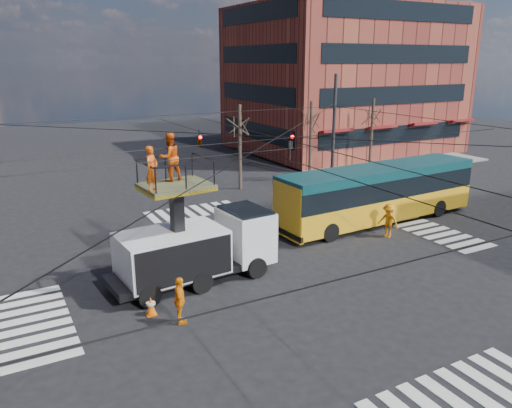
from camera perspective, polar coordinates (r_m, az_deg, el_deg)
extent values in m
plane|color=black|center=(22.42, 2.42, -7.40)|extent=(120.00, 120.00, 0.00)
cube|color=slate|center=(50.68, 10.67, 5.77)|extent=(18.00, 18.00, 0.12)
cube|color=maroon|center=(52.90, 9.84, 13.81)|extent=(20.00, 16.00, 14.00)
cube|color=black|center=(47.28, 15.60, 7.66)|extent=(17.00, 0.12, 1.58)
cube|color=black|center=(47.79, -0.01, 8.34)|extent=(0.12, 13.60, 1.58)
cube|color=black|center=(46.93, 15.93, 11.89)|extent=(17.00, 0.12, 1.57)
cube|color=black|center=(47.44, -0.01, 12.53)|extent=(0.12, 13.60, 1.57)
cube|color=black|center=(46.84, 16.27, 16.15)|extent=(17.00, 0.12, 1.57)
cube|color=black|center=(47.35, -0.01, 16.76)|extent=(0.12, 13.60, 1.57)
cube|color=black|center=(47.00, 16.62, 20.41)|extent=(17.00, 0.12, 1.57)
cube|color=black|center=(47.52, -0.01, 20.98)|extent=(0.12, 13.60, 1.57)
cylinder|color=#2D2D30|center=(37.58, 8.88, 8.39)|extent=(0.24, 0.24, 8.00)
cylinder|color=black|center=(31.60, -8.88, 10.06)|extent=(24.00, 0.03, 0.03)
cylinder|color=black|center=(28.85, 23.71, 8.34)|extent=(0.03, 24.00, 0.03)
cylinder|color=black|center=(20.78, 2.62, 7.69)|extent=(24.02, 24.02, 0.03)
cylinder|color=black|center=(20.78, 2.62, 7.69)|extent=(24.02, 24.02, 0.03)
cylinder|color=black|center=(19.82, 4.41, 6.37)|extent=(24.00, 0.03, 0.03)
cylinder|color=black|center=(21.85, 0.97, 7.33)|extent=(24.00, 0.03, 0.03)
cylinder|color=black|center=(20.25, -0.33, 6.34)|extent=(0.03, 24.00, 0.03)
cylinder|color=black|center=(21.48, 5.36, 6.84)|extent=(0.03, 24.00, 0.03)
imported|color=black|center=(24.72, 3.97, 7.15)|extent=(0.16, 0.20, 1.00)
imported|color=black|center=(24.63, -6.52, 7.64)|extent=(0.26, 1.24, 0.50)
cylinder|color=#382B21|center=(35.30, -1.84, 6.44)|extent=(0.24, 0.24, 6.00)
cylinder|color=#382B21|center=(38.34, 6.25, 7.13)|extent=(0.24, 0.24, 6.00)
cylinder|color=#382B21|center=(42.02, 13.06, 7.60)|extent=(0.24, 0.24, 6.00)
cube|color=black|center=(21.19, -7.21, -7.34)|extent=(7.15, 2.75, 0.30)
cube|color=silver|center=(21.98, -1.21, -3.52)|extent=(1.99, 2.54, 2.20)
cube|color=black|center=(21.73, -1.22, -1.54)|extent=(1.78, 2.42, 0.80)
cube|color=silver|center=(20.51, -9.57, -5.54)|extent=(4.39, 2.83, 1.80)
cylinder|color=black|center=(21.39, 0.00, -7.27)|extent=(0.93, 0.42, 0.90)
cylinder|color=black|center=(23.20, -3.12, -5.37)|extent=(0.93, 0.42, 0.90)
cylinder|color=black|center=(20.21, -6.26, -8.83)|extent=(0.93, 0.42, 0.90)
cylinder|color=black|center=(22.12, -9.00, -6.66)|extent=(0.93, 0.42, 0.90)
cylinder|color=black|center=(19.43, -12.14, -10.19)|extent=(0.93, 0.42, 0.90)
cylinder|color=black|center=(21.41, -14.41, -7.79)|extent=(0.93, 0.42, 0.90)
cube|color=black|center=(20.16, -8.97, -1.78)|extent=(0.48, 0.48, 2.82)
cube|color=#4A4F2F|center=(19.78, -9.15, 2.12)|extent=(2.76, 2.30, 0.12)
cube|color=yellow|center=(19.81, -9.13, 1.78)|extent=(2.76, 2.30, 0.12)
imported|color=#D44D0D|center=(18.68, -11.83, 3.98)|extent=(0.73, 0.70, 1.68)
imported|color=#D44D0D|center=(20.10, -9.83, 5.30)|extent=(1.08, 0.93, 1.93)
cube|color=gold|center=(29.31, 13.73, -0.16)|extent=(12.82, 3.22, 1.30)
cube|color=black|center=(29.00, 13.89, 2.11)|extent=(12.81, 3.17, 1.10)
cube|color=#0E383E|center=(28.83, 14.00, 3.66)|extent=(12.82, 3.22, 0.50)
cube|color=gold|center=(25.22, 3.69, -0.83)|extent=(0.37, 2.48, 2.80)
cube|color=gold|center=(33.77, 21.37, 2.46)|extent=(0.37, 2.48, 2.80)
cube|color=black|center=(25.55, 3.55, -3.31)|extent=(0.28, 2.60, 0.30)
cube|color=gold|center=(24.94, 3.93, 1.95)|extent=(0.18, 1.60, 0.35)
cylinder|color=black|center=(25.72, 8.46, -3.21)|extent=(1.01, 0.35, 1.00)
cylinder|color=black|center=(27.47, 5.33, -1.83)|extent=(1.01, 0.35, 1.00)
cylinder|color=black|center=(31.46, 20.13, -0.44)|extent=(1.01, 0.35, 1.00)
cylinder|color=black|center=(32.90, 16.96, 0.55)|extent=(1.01, 0.35, 1.00)
cone|color=orange|center=(18.86, -11.92, -11.33)|extent=(0.36, 0.36, 0.71)
imported|color=orange|center=(17.91, -8.70, -10.86)|extent=(0.70, 1.10, 1.74)
imported|color=orange|center=(26.85, 14.88, -1.86)|extent=(0.96, 1.30, 1.80)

